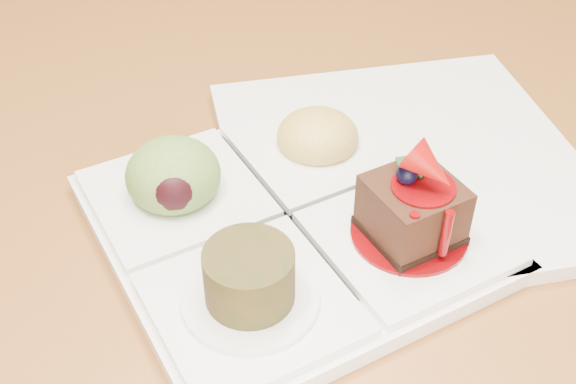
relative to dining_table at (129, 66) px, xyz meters
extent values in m
cube|color=brown|center=(0.00, 0.00, 0.05)|extent=(1.00, 1.80, 0.04)
cylinder|color=black|center=(0.46, -0.08, -0.45)|extent=(0.04, 0.04, 0.47)
cylinder|color=black|center=(0.62, 0.28, -0.45)|extent=(0.04, 0.04, 0.47)
cube|color=white|center=(0.11, -0.35, 0.07)|extent=(0.29, 0.29, 0.01)
cube|color=white|center=(0.19, -0.39, 0.08)|extent=(0.14, 0.14, 0.01)
cube|color=white|center=(0.08, -0.42, 0.08)|extent=(0.14, 0.14, 0.01)
cube|color=white|center=(0.04, -0.32, 0.08)|extent=(0.14, 0.14, 0.01)
cube|color=white|center=(0.15, -0.28, 0.08)|extent=(0.14, 0.14, 0.01)
cylinder|color=#640306|center=(0.19, -0.39, 0.09)|extent=(0.07, 0.07, 0.00)
cube|color=black|center=(0.19, -0.39, 0.09)|extent=(0.07, 0.07, 0.01)
cube|color=#361A0E|center=(0.19, -0.39, 0.11)|extent=(0.06, 0.06, 0.03)
cylinder|color=#640306|center=(0.19, -0.39, 0.13)|extent=(0.04, 0.04, 0.00)
sphere|color=black|center=(0.18, -0.38, 0.13)|extent=(0.01, 0.01, 0.01)
cone|color=#A3100A|center=(0.19, -0.39, 0.14)|extent=(0.04, 0.04, 0.03)
cube|color=#124919|center=(0.19, -0.37, 0.13)|extent=(0.02, 0.02, 0.01)
cube|color=#124919|center=(0.18, -0.37, 0.13)|extent=(0.01, 0.01, 0.01)
cylinder|color=#640306|center=(0.18, -0.41, 0.11)|extent=(0.01, 0.01, 0.04)
cylinder|color=#640306|center=(0.20, -0.41, 0.11)|extent=(0.01, 0.01, 0.03)
cylinder|color=#640306|center=(0.16, -0.38, 0.11)|extent=(0.01, 0.01, 0.03)
cylinder|color=white|center=(0.08, -0.42, 0.09)|extent=(0.08, 0.08, 0.00)
cylinder|color=#4B3015|center=(0.08, -0.42, 0.11)|extent=(0.05, 0.05, 0.03)
cylinder|color=#492A0F|center=(0.08, -0.42, 0.12)|extent=(0.04, 0.04, 0.00)
ellipsoid|color=olive|center=(0.04, -0.32, 0.10)|extent=(0.06, 0.06, 0.05)
ellipsoid|color=black|center=(0.04, -0.34, 0.10)|extent=(0.03, 0.02, 0.03)
ellipsoid|color=gold|center=(0.15, -0.28, 0.09)|extent=(0.06, 0.06, 0.04)
cube|color=orange|center=(0.16, -0.28, 0.09)|extent=(0.02, 0.02, 0.01)
cube|color=#3A7B1A|center=(0.15, -0.27, 0.10)|extent=(0.02, 0.02, 0.01)
cube|color=orange|center=(0.14, -0.27, 0.10)|extent=(0.02, 0.02, 0.01)
cube|color=#3A7B1A|center=(0.14, -0.28, 0.09)|extent=(0.02, 0.02, 0.02)
cube|color=orange|center=(0.14, -0.29, 0.09)|extent=(0.02, 0.02, 0.01)
cube|color=#3A7B1A|center=(0.15, -0.30, 0.10)|extent=(0.02, 0.02, 0.01)
cube|color=orange|center=(0.16, -0.29, 0.09)|extent=(0.02, 0.02, 0.01)
cube|color=white|center=(0.21, -0.30, 0.07)|extent=(0.26, 0.26, 0.01)
camera|label=1|loc=(0.06, -0.69, 0.40)|focal=45.00mm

